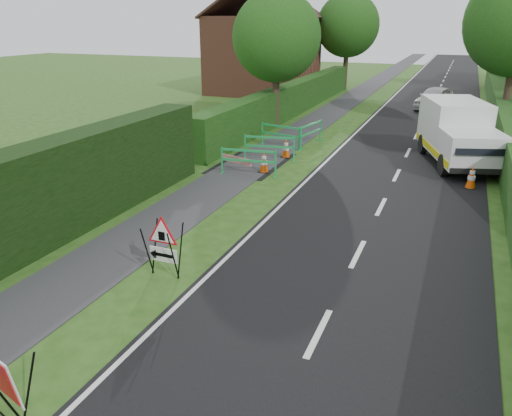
# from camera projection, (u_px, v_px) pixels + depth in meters

# --- Properties ---
(ground) EXTENTS (120.00, 120.00, 0.00)m
(ground) POSITION_uv_depth(u_px,v_px,m) (171.00, 333.00, 9.07)
(ground) COLOR #254B15
(ground) RESTS_ON ground
(road_surface) EXTENTS (6.00, 90.00, 0.02)m
(road_surface) POSITION_uv_depth(u_px,v_px,m) (438.00, 92.00, 38.44)
(road_surface) COLOR black
(road_surface) RESTS_ON ground
(footpath) EXTENTS (2.00, 90.00, 0.02)m
(footpath) POSITION_uv_depth(u_px,v_px,m) (366.00, 89.00, 40.38)
(footpath) COLOR #2D2D30
(footpath) RESTS_ON ground
(hedge_west_far) EXTENTS (1.00, 24.00, 1.80)m
(hedge_west_far) POSITION_uv_depth(u_px,v_px,m) (292.00, 114.00, 29.86)
(hedge_west_far) COLOR #14380F
(hedge_west_far) RESTS_ON ground
(hedge_east) EXTENTS (1.20, 50.00, 1.50)m
(hedge_east) POSITION_uv_depth(u_px,v_px,m) (510.00, 157.00, 20.59)
(hedge_east) COLOR #14380F
(hedge_east) RESTS_ON ground
(house_west) EXTENTS (7.50, 7.40, 7.88)m
(house_west) POSITION_uv_depth(u_px,v_px,m) (264.00, 53.00, 37.51)
(house_west) COLOR brown
(house_west) RESTS_ON ground
(tree_nw) EXTENTS (4.40, 4.40, 6.70)m
(tree_nw) POSITION_uv_depth(u_px,v_px,m) (277.00, 37.00, 24.66)
(tree_nw) COLOR #2D2116
(tree_nw) RESTS_ON ground
(tree_fw) EXTENTS (4.80, 4.80, 7.24)m
(tree_fw) POSITION_uv_depth(u_px,v_px,m) (348.00, 25.00, 38.37)
(tree_fw) COLOR #2D2116
(tree_fw) RESTS_ON ground
(tree_fe) EXTENTS (4.20, 4.20, 6.33)m
(tree_fe) POSITION_uv_depth(u_px,v_px,m) (501.00, 34.00, 38.14)
(tree_fe) COLOR #2D2116
(tree_fe) RESTS_ON ground
(triangle_sign) EXTENTS (0.83, 0.83, 1.21)m
(triangle_sign) POSITION_uv_depth(u_px,v_px,m) (161.00, 242.00, 10.75)
(triangle_sign) COLOR black
(triangle_sign) RESTS_ON ground
(works_van) EXTENTS (3.46, 5.52, 2.36)m
(works_van) POSITION_uv_depth(u_px,v_px,m) (458.00, 132.00, 19.25)
(works_van) COLOR silver
(works_van) RESTS_ON ground
(traffic_cone_0) EXTENTS (0.38, 0.38, 0.79)m
(traffic_cone_0) POSITION_uv_depth(u_px,v_px,m) (472.00, 177.00, 16.62)
(traffic_cone_0) COLOR black
(traffic_cone_0) RESTS_ON ground
(traffic_cone_1) EXTENTS (0.38, 0.38, 0.79)m
(traffic_cone_1) POSITION_uv_depth(u_px,v_px,m) (489.00, 156.00, 19.22)
(traffic_cone_1) COLOR black
(traffic_cone_1) RESTS_ON ground
(traffic_cone_2) EXTENTS (0.38, 0.38, 0.79)m
(traffic_cone_2) POSITION_uv_depth(u_px,v_px,m) (477.00, 148.00, 20.41)
(traffic_cone_2) COLOR black
(traffic_cone_2) RESTS_ON ground
(traffic_cone_3) EXTENTS (0.38, 0.38, 0.79)m
(traffic_cone_3) POSITION_uv_depth(u_px,v_px,m) (264.00, 162.00, 18.36)
(traffic_cone_3) COLOR black
(traffic_cone_3) RESTS_ON ground
(traffic_cone_4) EXTENTS (0.38, 0.38, 0.79)m
(traffic_cone_4) POSITION_uv_depth(u_px,v_px,m) (286.00, 148.00, 20.33)
(traffic_cone_4) COLOR black
(traffic_cone_4) RESTS_ON ground
(ped_barrier_0) EXTENTS (2.09, 0.65, 1.00)m
(ped_barrier_0) POSITION_uv_depth(u_px,v_px,m) (248.00, 159.00, 17.93)
(ped_barrier_0) COLOR #1B9547
(ped_barrier_0) RESTS_ON ground
(ped_barrier_1) EXTENTS (2.09, 0.71, 1.00)m
(ped_barrier_1) POSITION_uv_depth(u_px,v_px,m) (269.00, 145.00, 19.92)
(ped_barrier_1) COLOR #1B9547
(ped_barrier_1) RESTS_ON ground
(ped_barrier_2) EXTENTS (2.09, 0.78, 1.00)m
(ped_barrier_2) POSITION_uv_depth(u_px,v_px,m) (281.00, 133.00, 21.92)
(ped_barrier_2) COLOR #1B9547
(ped_barrier_2) RESTS_ON ground
(ped_barrier_3) EXTENTS (0.76, 2.09, 1.00)m
(ped_barrier_3) POSITION_uv_depth(u_px,v_px,m) (310.00, 131.00, 22.28)
(ped_barrier_3) COLOR #1B9547
(ped_barrier_3) RESTS_ON ground
(redwhite_plank) EXTENTS (1.44, 0.51, 0.25)m
(redwhite_plank) POSITION_uv_depth(u_px,v_px,m) (236.00, 171.00, 18.62)
(redwhite_plank) COLOR red
(redwhite_plank) RESTS_ON ground
(hatchback_car) EXTENTS (2.48, 4.26, 1.36)m
(hatchback_car) POSITION_uv_depth(u_px,v_px,m) (435.00, 98.00, 31.25)
(hatchback_car) COLOR silver
(hatchback_car) RESTS_ON ground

